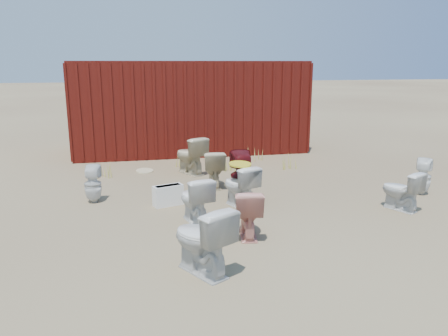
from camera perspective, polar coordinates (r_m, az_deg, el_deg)
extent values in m
plane|color=brown|center=(7.28, 0.97, -5.30)|extent=(100.00, 100.00, 0.00)
cube|color=#4B0F0C|center=(12.07, -4.53, 8.06)|extent=(6.00, 2.40, 2.40)
imported|color=silver|center=(5.02, -2.94, -9.31)|extent=(0.80, 0.92, 0.82)
imported|color=#E29283|center=(6.07, 3.12, -5.80)|extent=(0.49, 0.73, 0.69)
imported|color=white|center=(6.58, -3.79, -4.12)|extent=(0.56, 0.78, 0.72)
imported|color=#520E11|center=(7.61, 2.31, -1.04)|extent=(0.41, 0.42, 0.87)
imported|color=silver|center=(7.69, 22.13, -2.72)|extent=(0.61, 0.74, 0.66)
imported|color=silver|center=(7.84, -16.76, -2.03)|extent=(0.32, 0.33, 0.65)
imported|color=beige|center=(9.46, -4.45, 1.67)|extent=(0.78, 0.92, 0.82)
imported|color=beige|center=(8.44, -1.31, -0.07)|extent=(0.48, 0.75, 0.73)
imported|color=white|center=(7.27, 2.08, -2.36)|extent=(0.63, 0.81, 0.72)
imported|color=white|center=(8.75, 24.51, -1.04)|extent=(0.43, 0.43, 0.66)
ellipsoid|color=yellow|center=(7.18, 2.11, 0.52)|extent=(0.37, 0.46, 0.02)
cube|color=white|center=(7.45, -7.31, -3.56)|extent=(0.54, 0.35, 0.35)
ellipsoid|color=beige|center=(9.88, -10.32, -0.36)|extent=(0.42, 0.53, 0.02)
ellipsoid|color=beige|center=(10.52, -4.70, 0.67)|extent=(0.59, 0.58, 0.02)
cone|color=#B6AD48|center=(9.58, -15.37, -0.23)|extent=(0.36, 0.36, 0.29)
cone|color=#B6AD48|center=(9.73, 0.67, 0.39)|extent=(0.32, 0.32, 0.27)
cone|color=#B6AD48|center=(10.09, 8.42, 0.94)|extent=(0.36, 0.36, 0.34)
cone|color=#B6AD48|center=(10.17, -5.90, 0.94)|extent=(0.30, 0.30, 0.28)
cone|color=#B6AD48|center=(10.86, 4.07, 1.85)|extent=(0.34, 0.34, 0.31)
cone|color=#B6AD48|center=(8.61, 21.73, -2.55)|extent=(0.28, 0.28, 0.21)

